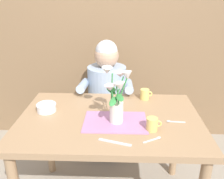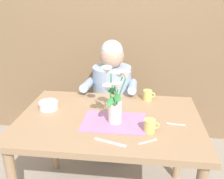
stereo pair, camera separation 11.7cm
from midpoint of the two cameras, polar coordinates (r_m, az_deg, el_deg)
wood_panel_backdrop at (r=2.48m, az=3.85°, el=15.92°), size 4.00×0.10×2.50m
dining_table at (r=1.66m, az=1.37°, el=-9.53°), size 1.20×0.80×0.74m
seated_person at (r=2.25m, az=1.45°, el=-2.98°), size 0.45×0.47×1.14m
striped_placemat at (r=1.56m, az=2.59°, el=-7.62°), size 0.40×0.28×0.00m
flower_vase at (r=1.49m, az=2.94°, el=-1.75°), size 0.21×0.22×0.35m
ceramic_bowl at (r=1.76m, az=-12.85°, el=-3.56°), size 0.14×0.14×0.06m
dinner_knife at (r=1.37m, az=2.02°, el=-12.32°), size 0.19×0.07×0.00m
coffee_cup at (r=1.47m, az=11.14°, el=-8.38°), size 0.09×0.07×0.08m
ceramic_mug at (r=1.87m, az=10.15°, el=-1.37°), size 0.09×0.07×0.08m
spoon_0 at (r=1.41m, az=11.52°, el=-11.74°), size 0.11×0.07×0.01m
spoon_1 at (r=1.60m, az=16.02°, el=-7.80°), size 0.12×0.02×0.01m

